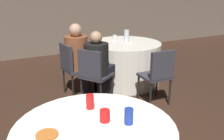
% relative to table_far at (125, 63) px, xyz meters
% --- Properties ---
extents(wall_back, '(16.00, 0.06, 2.80)m').
position_rel_table_far_xyz_m(wall_back, '(-1.49, 2.56, 1.03)').
color(wall_back, '#7A6B5B').
rests_on(wall_back, ground_plane).
extents(table_far, '(1.29, 1.29, 0.75)m').
position_rel_table_far_xyz_m(table_far, '(0.00, 0.00, 0.00)').
color(table_far, white).
rests_on(table_far, ground_plane).
extents(chair_far_southwest, '(0.56, 0.56, 0.86)m').
position_rel_table_far_xyz_m(chair_far_southwest, '(-0.87, -0.60, 0.14)').
color(chair_far_southwest, '#383842').
rests_on(chair_far_southwest, ground_plane).
extents(chair_far_west, '(0.45, 0.45, 0.86)m').
position_rel_table_far_xyz_m(chair_far_west, '(-1.05, -0.14, 0.14)').
color(chair_far_west, '#383842').
rests_on(chair_far_west, ground_plane).
extents(chair_far_south, '(0.41, 0.42, 0.86)m').
position_rel_table_far_xyz_m(chair_far_south, '(-0.04, -1.05, 0.14)').
color(chair_far_south, '#383842').
rests_on(chair_far_south, ground_plane).
extents(person_floral_shirt, '(0.52, 0.39, 1.17)m').
position_rel_table_far_xyz_m(person_floral_shirt, '(-0.90, -0.12, 0.23)').
color(person_floral_shirt, black).
rests_on(person_floral_shirt, ground_plane).
extents(person_black_shirt, '(0.50, 0.48, 1.10)m').
position_rel_table_far_xyz_m(person_black_shirt, '(-0.74, -0.51, 0.19)').
color(person_black_shirt, black).
rests_on(person_black_shirt, ground_plane).
extents(pizza_plate_near, '(0.25, 0.25, 0.02)m').
position_rel_table_far_xyz_m(pizza_plate_near, '(-1.92, -2.32, 0.38)').
color(pizza_plate_near, white).
rests_on(pizza_plate_near, table_near).
extents(soda_can_red, '(0.07, 0.07, 0.12)m').
position_rel_table_far_xyz_m(soda_can_red, '(-1.51, -2.07, 0.44)').
color(soda_can_red, red).
rests_on(soda_can_red, table_near).
extents(soda_can_blue, '(0.07, 0.07, 0.12)m').
position_rel_table_far_xyz_m(soda_can_blue, '(-1.35, -2.42, 0.44)').
color(soda_can_blue, '#1E38A5').
rests_on(soda_can_blue, table_near).
extents(cup_near, '(0.08, 0.08, 0.09)m').
position_rel_table_far_xyz_m(cup_near, '(-1.49, -2.32, 0.42)').
color(cup_near, red).
rests_on(cup_near, table_near).
extents(bottle_far, '(0.09, 0.09, 0.22)m').
position_rel_table_far_xyz_m(bottle_far, '(0.04, 0.02, 0.48)').
color(bottle_far, silver).
rests_on(bottle_far, table_far).
extents(cup_far, '(0.08, 0.08, 0.10)m').
position_rel_table_far_xyz_m(cup_far, '(-0.06, 0.28, 0.42)').
color(cup_far, white).
rests_on(cup_far, table_far).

